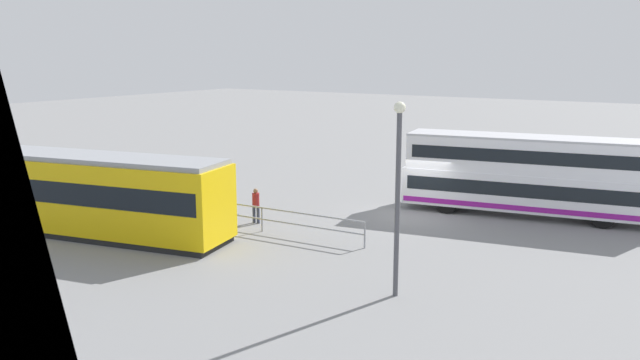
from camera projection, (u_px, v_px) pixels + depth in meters
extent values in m
plane|color=gray|center=(416.00, 215.00, 30.09)|extent=(160.00, 160.00, 0.00)
cube|color=white|center=(529.00, 190.00, 29.78)|extent=(11.92, 4.28, 1.73)
cube|color=white|center=(532.00, 156.00, 29.46)|extent=(11.55, 4.13, 1.57)
cube|color=black|center=(530.00, 186.00, 29.74)|extent=(11.34, 4.21, 0.64)
cube|color=black|center=(532.00, 154.00, 29.45)|extent=(10.98, 4.06, 0.60)
cube|color=#8C198C|center=(528.00, 203.00, 29.90)|extent=(11.69, 4.28, 0.24)
cube|color=#B2B2B7|center=(533.00, 138.00, 29.30)|extent=(11.55, 4.13, 0.10)
cylinder|color=black|center=(451.00, 198.00, 31.31)|extent=(1.37, 2.49, 1.00)
cylinder|color=black|center=(603.00, 212.00, 28.70)|extent=(1.37, 2.49, 1.00)
cube|color=#E5B70C|center=(84.00, 194.00, 26.74)|extent=(13.36, 5.18, 2.96)
cube|color=black|center=(83.00, 187.00, 26.68)|extent=(12.85, 5.10, 0.90)
cube|color=gray|center=(81.00, 157.00, 26.43)|extent=(13.06, 4.92, 0.20)
cube|color=black|center=(86.00, 230.00, 27.06)|extent=(13.07, 5.00, 0.25)
cylinder|color=#33384C|center=(258.00, 215.00, 28.57)|extent=(0.14, 0.14, 0.78)
cylinder|color=#33384C|center=(254.00, 214.00, 28.66)|extent=(0.14, 0.14, 0.78)
cylinder|color=maroon|center=(256.00, 200.00, 28.48)|extent=(0.35, 0.35, 0.60)
sphere|color=#8C6647|center=(256.00, 191.00, 28.40)|extent=(0.21, 0.21, 0.21)
cube|color=gray|center=(262.00, 208.00, 27.15)|extent=(9.74, 0.52, 0.06)
cube|color=gray|center=(262.00, 219.00, 27.25)|extent=(9.74, 0.52, 0.06)
cylinder|color=gray|center=(365.00, 235.00, 24.90)|extent=(0.07, 0.07, 1.05)
cylinder|color=gray|center=(262.00, 220.00, 27.26)|extent=(0.07, 0.07, 1.05)
cylinder|color=gray|center=(176.00, 206.00, 29.62)|extent=(0.07, 0.07, 1.05)
cylinder|color=slate|center=(193.00, 196.00, 28.92)|extent=(0.10, 0.10, 2.29)
cube|color=white|center=(192.00, 180.00, 28.74)|extent=(1.28, 0.26, 0.59)
cylinder|color=#4C4C51|center=(397.00, 207.00, 19.55)|extent=(0.16, 0.16, 5.78)
sphere|color=#F2EFCC|center=(400.00, 108.00, 18.96)|extent=(0.36, 0.36, 0.36)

